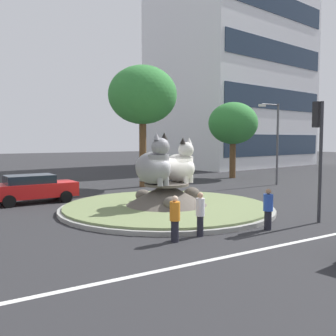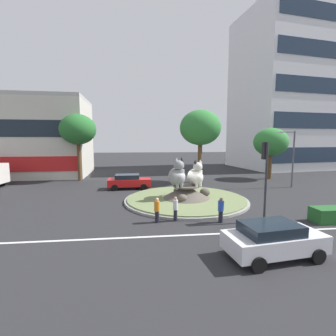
# 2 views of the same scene
# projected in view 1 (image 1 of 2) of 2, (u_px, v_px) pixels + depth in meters

# --- Properties ---
(ground_plane) EXTENTS (160.00, 160.00, 0.00)m
(ground_plane) POSITION_uv_depth(u_px,v_px,m) (167.00, 210.00, 18.60)
(ground_plane) COLOR #28282B
(lane_centreline) EXTENTS (112.00, 0.20, 0.01)m
(lane_centreline) POSITION_uv_depth(u_px,v_px,m) (282.00, 245.00, 12.46)
(lane_centreline) COLOR silver
(lane_centreline) RESTS_ON ground
(roundabout_island) EXTENTS (10.28, 10.28, 1.32)m
(roundabout_island) POSITION_uv_depth(u_px,v_px,m) (167.00, 202.00, 18.58)
(roundabout_island) COLOR gray
(roundabout_island) RESTS_ON ground
(cat_statue_grey) EXTENTS (1.64, 2.56, 2.42)m
(cat_statue_grey) POSITION_uv_depth(u_px,v_px,m) (154.00, 166.00, 17.87)
(cat_statue_grey) COLOR gray
(cat_statue_grey) RESTS_ON roundabout_island
(cat_statue_white) EXTENTS (1.52, 2.39, 2.20)m
(cat_statue_white) POSITION_uv_depth(u_px,v_px,m) (180.00, 166.00, 18.93)
(cat_statue_white) COLOR silver
(cat_statue_white) RESTS_ON roundabout_island
(traffic_light_mast) EXTENTS (0.35, 0.46, 4.97)m
(traffic_light_mast) POSITION_uv_depth(u_px,v_px,m) (318.00, 138.00, 15.66)
(traffic_light_mast) COLOR #2D2D33
(traffic_light_mast) RESTS_ON ground
(office_tower) EXTENTS (21.13, 16.14, 27.11)m
(office_tower) POSITION_uv_depth(u_px,v_px,m) (233.00, 61.00, 49.79)
(office_tower) COLOR silver
(office_tower) RESTS_ON ground
(second_tree_near_tower) EXTENTS (4.32, 4.32, 6.66)m
(second_tree_near_tower) POSITION_uv_depth(u_px,v_px,m) (233.00, 124.00, 33.64)
(second_tree_near_tower) COLOR brown
(second_tree_near_tower) RESTS_ON ground
(third_tree_left) EXTENTS (4.87, 4.87, 8.63)m
(third_tree_left) POSITION_uv_depth(u_px,v_px,m) (143.00, 96.00, 27.15)
(third_tree_left) COLOR brown
(third_tree_left) RESTS_ON ground
(streetlight_arm) EXTENTS (1.97, 0.24, 6.05)m
(streetlight_arm) POSITION_uv_depth(u_px,v_px,m) (275.00, 137.00, 28.50)
(streetlight_arm) COLOR #4C4C51
(streetlight_arm) RESTS_ON ground
(pedestrian_orange_shirt) EXTENTS (0.35, 0.35, 1.57)m
(pedestrian_orange_shirt) POSITION_uv_depth(u_px,v_px,m) (175.00, 218.00, 12.79)
(pedestrian_orange_shirt) COLOR black
(pedestrian_orange_shirt) RESTS_ON ground
(pedestrian_blue_shirt) EXTENTS (0.36, 0.36, 1.57)m
(pedestrian_blue_shirt) POSITION_uv_depth(u_px,v_px,m) (268.00, 208.00, 14.50)
(pedestrian_blue_shirt) COLOR black
(pedestrian_blue_shirt) RESTS_ON ground
(pedestrian_white_shirt) EXTENTS (0.31, 0.31, 1.57)m
(pedestrian_white_shirt) POSITION_uv_depth(u_px,v_px,m) (200.00, 213.00, 13.55)
(pedestrian_white_shirt) COLOR black
(pedestrian_white_shirt) RESTS_ON ground
(parked_car_right) EXTENTS (4.45, 2.16, 1.52)m
(parked_car_right) POSITION_uv_depth(u_px,v_px,m) (33.00, 188.00, 20.68)
(parked_car_right) COLOR red
(parked_car_right) RESTS_ON ground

